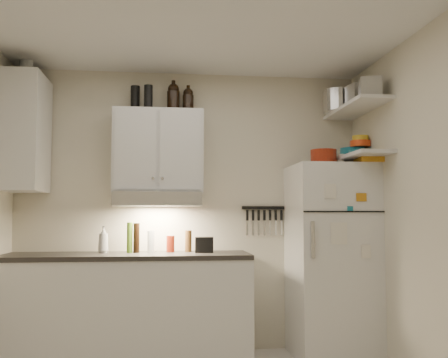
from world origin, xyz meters
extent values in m
cube|color=white|center=(0.00, 0.00, 2.61)|extent=(3.20, 3.00, 0.02)
cube|color=beige|center=(0.00, 1.51, 1.30)|extent=(3.20, 0.02, 2.60)
cube|color=beige|center=(1.61, 0.00, 1.30)|extent=(0.02, 3.00, 2.60)
cube|color=silver|center=(-0.55, 1.20, 0.44)|extent=(2.10, 0.60, 0.88)
cube|color=#2B2825|center=(-0.55, 1.20, 0.90)|extent=(2.10, 0.62, 0.04)
cube|color=silver|center=(-0.30, 1.33, 1.83)|extent=(0.80, 0.33, 0.75)
cube|color=silver|center=(-1.44, 1.20, 1.95)|extent=(0.33, 0.55, 1.00)
cube|color=silver|center=(-0.30, 1.27, 1.39)|extent=(0.76, 0.46, 0.12)
cube|color=white|center=(1.25, 1.16, 0.85)|extent=(0.70, 0.68, 1.70)
cube|color=silver|center=(1.45, 1.02, 2.20)|extent=(0.30, 0.95, 0.03)
cube|color=silver|center=(1.45, 1.02, 1.76)|extent=(0.30, 0.95, 0.03)
cube|color=black|center=(0.70, 1.49, 1.32)|extent=(0.42, 0.02, 0.03)
cylinder|color=maroon|center=(1.17, 1.11, 1.77)|extent=(0.27, 0.27, 0.13)
cube|color=#C37D18|center=(1.53, 0.93, 1.75)|extent=(0.25, 0.30, 0.09)
cylinder|color=silver|center=(1.33, 1.08, 1.75)|extent=(0.07, 0.07, 0.10)
cylinder|color=silver|center=(1.37, 1.25, 2.32)|extent=(0.36, 0.36, 0.20)
cube|color=#AAAAAD|center=(1.48, 1.01, 2.31)|extent=(0.22, 0.20, 0.19)
cube|color=#AAAAAD|center=(1.45, 0.71, 2.30)|extent=(0.21, 0.21, 0.17)
cylinder|color=#16697E|center=(1.49, 1.21, 1.82)|extent=(0.23, 0.23, 0.09)
cylinder|color=#EE4416|center=(1.53, 1.12, 1.90)|extent=(0.19, 0.19, 0.06)
cylinder|color=gold|center=(1.53, 1.12, 1.95)|extent=(0.15, 0.15, 0.05)
cylinder|color=#16697E|center=(1.51, 1.06, 1.80)|extent=(0.23, 0.23, 0.06)
cylinder|color=black|center=(-0.39, 1.30, 2.31)|extent=(0.10, 0.10, 0.23)
cylinder|color=black|center=(-0.52, 1.41, 2.32)|extent=(0.09, 0.09, 0.24)
cylinder|color=silver|center=(-1.45, 1.26, 2.53)|extent=(0.14, 0.14, 0.15)
imported|color=silver|center=(-0.77, 1.31, 1.05)|extent=(0.13, 0.13, 0.26)
cylinder|color=#57381A|center=(-0.02, 1.34, 1.02)|extent=(0.06, 0.06, 0.19)
cylinder|color=#4A711C|center=(-0.54, 1.28, 1.05)|extent=(0.06, 0.06, 0.27)
cylinder|color=black|center=(-0.48, 1.28, 1.05)|extent=(0.07, 0.07, 0.26)
cylinder|color=silver|center=(-0.36, 1.32, 1.02)|extent=(0.06, 0.06, 0.19)
cylinder|color=maroon|center=(-0.18, 1.32, 0.99)|extent=(0.09, 0.09, 0.15)
cube|color=black|center=(0.11, 1.24, 0.99)|extent=(0.17, 0.13, 0.14)
camera|label=1|loc=(-0.23, -3.20, 1.25)|focal=40.00mm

